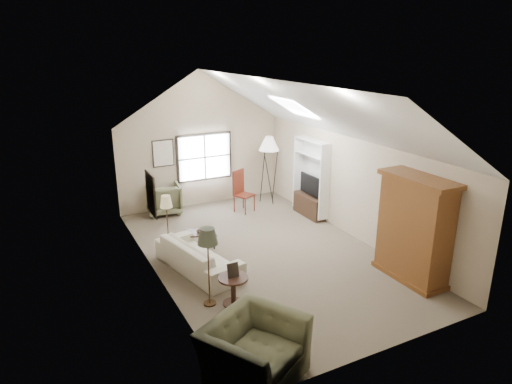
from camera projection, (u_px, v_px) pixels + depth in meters
name	position (u px, v px, depth m)	size (l,w,h in m)	color
room_shell	(265.00, 116.00, 9.68)	(5.01, 8.01, 4.00)	#675C49
window	(205.00, 157.00, 13.61)	(1.72, 0.08, 1.42)	black
skylight	(294.00, 107.00, 11.00)	(0.80, 1.20, 0.52)	white
wall_art	(157.00, 172.00, 10.96)	(1.97, 3.71, 0.88)	black
armoire	(414.00, 229.00, 9.25)	(0.60, 1.50, 2.20)	brown
tv_alcove	(311.00, 177.00, 12.68)	(0.32, 1.30, 2.10)	white
media_console	(309.00, 206.00, 12.94)	(0.34, 1.18, 0.60)	#382316
tv_panel	(310.00, 185.00, 12.75)	(0.05, 0.90, 0.55)	black
sofa	(198.00, 256.00, 9.82)	(2.26, 0.88, 0.66)	beige
armchair_near	(254.00, 351.00, 6.59)	(1.38, 1.21, 0.90)	#545A3F
armchair_far	(163.00, 199.00, 13.10)	(0.93, 0.96, 0.87)	#5E6245
coffee_table	(201.00, 240.00, 10.93)	(0.78, 0.43, 0.40)	#332414
bowl	(200.00, 231.00, 10.86)	(0.19, 0.19, 0.05)	#3C2718
side_table	(233.00, 291.00, 8.52)	(0.57, 0.57, 0.57)	#321D14
side_chair	(244.00, 192.00, 13.16)	(0.48, 0.48, 1.22)	maroon
tripod_lamp	(269.00, 169.00, 13.83)	(0.61, 0.61, 2.10)	white
dark_lamp	(209.00, 266.00, 8.36)	(0.38, 0.38, 1.57)	#282C1F
tan_lamp	(167.00, 223.00, 10.58)	(0.28, 0.28, 1.41)	tan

